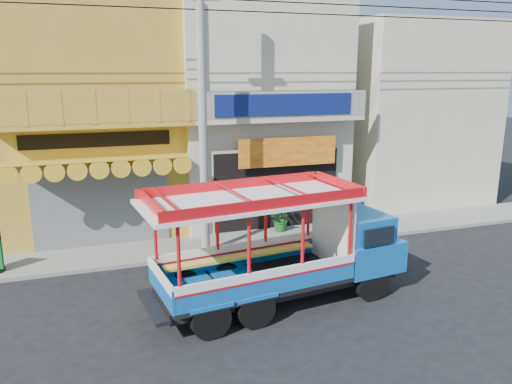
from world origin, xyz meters
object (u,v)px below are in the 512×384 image
at_px(potted_plant_c, 353,207).
at_px(utility_pole, 207,92).
at_px(songthaew_truck, 296,245).
at_px(potted_plant_a, 280,219).
at_px(potted_plant_b, 333,216).

bearing_deg(potted_plant_c, utility_pole, -64.88).
height_order(songthaew_truck, potted_plant_c, songthaew_truck).
height_order(utility_pole, songthaew_truck, utility_pole).
distance_m(utility_pole, potted_plant_a, 5.44).
bearing_deg(potted_plant_b, potted_plant_c, -129.18).
bearing_deg(songthaew_truck, potted_plant_b, 53.78).
bearing_deg(potted_plant_b, utility_pole, 36.57).
relative_size(potted_plant_a, potted_plant_c, 0.77).
bearing_deg(potted_plant_a, songthaew_truck, -164.01).
height_order(utility_pole, potted_plant_b, utility_pole).
xyz_separation_m(potted_plant_a, potted_plant_b, (1.89, -0.34, 0.04)).
distance_m(potted_plant_b, potted_plant_c, 1.21).
distance_m(utility_pole, potted_plant_b, 6.53).
xyz_separation_m(utility_pole, songthaew_truck, (1.31, -3.75, -3.58)).
bearing_deg(potted_plant_b, potted_plant_a, 15.61).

